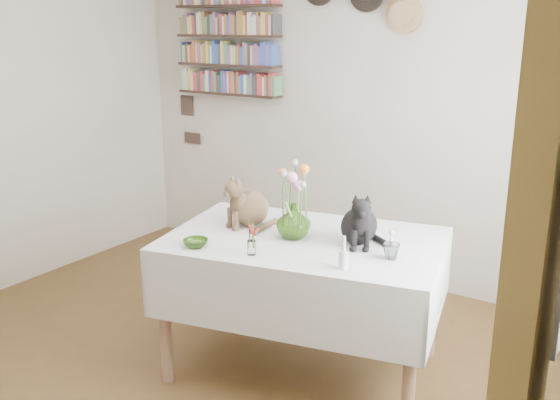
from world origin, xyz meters
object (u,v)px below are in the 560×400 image
Objects in this scene: dining_table at (304,271)px; flower_vase at (294,221)px; tabby_cat at (251,199)px; black_cat at (359,216)px; bookshelf_unit at (228,40)px.

flower_vase is (-0.05, -0.03, 0.30)m from dining_table.
black_cat is (0.68, 0.06, -0.00)m from tabby_cat.
bookshelf_unit reaches higher than tabby_cat.
bookshelf_unit is at bearing 137.19° from flower_vase.
black_cat is (0.29, 0.09, 0.36)m from dining_table.
dining_table is 5.47× the size of black_cat.
tabby_cat is 1.60× the size of flower_vase.
dining_table is 2.50m from bookshelf_unit.
tabby_cat is 0.32× the size of bookshelf_unit.
dining_table is 5.30× the size of tabby_cat.
black_cat is 0.31× the size of bookshelf_unit.
black_cat is 0.37m from flower_vase.
tabby_cat is 0.69m from black_cat.
flower_vase is at bearing 11.21° from tabby_cat.
dining_table is 0.47m from black_cat.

